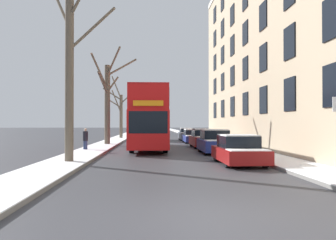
% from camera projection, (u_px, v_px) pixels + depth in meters
% --- Properties ---
extents(ground_plane, '(320.00, 320.00, 0.00)m').
position_uv_depth(ground_plane, '(207.00, 219.00, 6.61)').
color(ground_plane, '#38383D').
extents(sidewalk_left, '(2.22, 130.00, 0.16)m').
position_uv_depth(sidewalk_left, '(129.00, 134.00, 59.28)').
color(sidewalk_left, slate).
rests_on(sidewalk_left, ground).
extents(sidewalk_right, '(2.22, 130.00, 0.16)m').
position_uv_depth(sidewalk_right, '(186.00, 134.00, 59.80)').
color(sidewalk_right, slate).
rests_on(sidewalk_right, ground).
extents(terrace_facade_right, '(9.10, 37.69, 17.53)m').
position_uv_depth(terrace_facade_right, '(314.00, 31.00, 24.09)').
color(terrace_facade_right, tan).
rests_on(terrace_facade_right, ground).
extents(bare_tree_left_0, '(3.42, 2.95, 9.48)m').
position_uv_depth(bare_tree_left_0, '(71.00, 72.00, 15.54)').
color(bare_tree_left_0, brown).
rests_on(bare_tree_left_0, ground).
extents(bare_tree_left_1, '(3.76, 3.78, 8.44)m').
position_uv_depth(bare_tree_left_1, '(108.00, 99.00, 28.77)').
color(bare_tree_left_1, brown).
rests_on(bare_tree_left_1, ground).
extents(bare_tree_left_2, '(4.80, 1.99, 7.75)m').
position_uv_depth(bare_tree_left_2, '(121.00, 112.00, 41.34)').
color(bare_tree_left_2, brown).
rests_on(bare_tree_left_2, ground).
extents(double_decker_bus, '(2.58, 11.30, 4.39)m').
position_uv_depth(double_decker_bus, '(149.00, 116.00, 24.90)').
color(double_decker_bus, red).
rests_on(double_decker_bus, ground).
extents(parked_car_0, '(1.89, 4.07, 1.40)m').
position_uv_depth(parked_car_0, '(239.00, 151.00, 15.53)').
color(parked_car_0, maroon).
rests_on(parked_car_0, ground).
extents(parked_car_1, '(1.87, 3.94, 1.56)m').
position_uv_depth(parked_car_1, '(215.00, 142.00, 21.40)').
color(parked_car_1, navy).
rests_on(parked_car_1, ground).
extents(parked_car_2, '(1.71, 4.51, 1.52)m').
position_uv_depth(parked_car_2, '(202.00, 139.00, 26.66)').
color(parked_car_2, maroon).
rests_on(parked_car_2, ground).
extents(parked_car_3, '(1.82, 4.36, 1.41)m').
position_uv_depth(parked_car_3, '(193.00, 136.00, 32.91)').
color(parked_car_3, navy).
rests_on(parked_car_3, ground).
extents(parked_car_4, '(1.75, 4.43, 1.42)m').
position_uv_depth(parked_car_4, '(187.00, 134.00, 38.38)').
color(parked_car_4, '#474C56').
rests_on(parked_car_4, ground).
extents(oncoming_van, '(2.07, 5.13, 2.36)m').
position_uv_depth(oncoming_van, '(150.00, 129.00, 38.01)').
color(oncoming_van, '#9EA3AD').
rests_on(oncoming_van, ground).
extents(pedestrian_left_sidewalk, '(0.35, 0.35, 1.60)m').
position_uv_depth(pedestrian_left_sidewalk, '(85.00, 139.00, 22.54)').
color(pedestrian_left_sidewalk, navy).
rests_on(pedestrian_left_sidewalk, ground).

